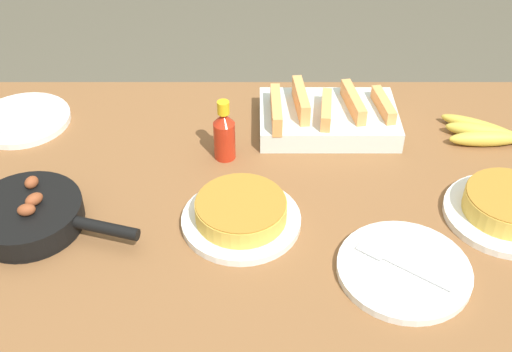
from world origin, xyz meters
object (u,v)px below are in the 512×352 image
at_px(frittata_plate_center, 241,214).
at_px(skillet, 30,216).
at_px(empty_plate_far_left, 404,269).
at_px(hot_sauce_bottle, 224,134).
at_px(banana_bunch, 483,132).
at_px(empty_plate_near_front, 22,120).
at_px(melon_tray, 327,117).
at_px(frittata_plate_side, 507,207).

bearing_deg(frittata_plate_center, skillet, -179.03).
bearing_deg(empty_plate_far_left, hot_sauce_bottle, 133.95).
height_order(banana_bunch, empty_plate_far_left, banana_bunch).
bearing_deg(banana_bunch, empty_plate_near_front, 176.40).
bearing_deg(melon_tray, hot_sauce_bottle, -154.56).
bearing_deg(hot_sauce_bottle, banana_bunch, 6.43).
xyz_separation_m(frittata_plate_center, hot_sauce_bottle, (-0.04, 0.22, 0.04)).
xyz_separation_m(skillet, frittata_plate_center, (0.41, 0.01, -0.00)).
xyz_separation_m(frittata_plate_center, empty_plate_far_left, (0.30, -0.13, -0.02)).
xyz_separation_m(frittata_plate_side, empty_plate_far_left, (-0.23, -0.15, -0.02)).
bearing_deg(banana_bunch, frittata_plate_side, -96.39).
relative_size(skillet, empty_plate_far_left, 1.38).
bearing_deg(melon_tray, banana_bunch, -7.17).
xyz_separation_m(melon_tray, empty_plate_near_front, (-0.74, 0.02, -0.02)).
height_order(melon_tray, frittata_plate_side, melon_tray).
distance_m(skillet, hot_sauce_bottle, 0.44).
height_order(melon_tray, empty_plate_near_front, melon_tray).
bearing_deg(melon_tray, skillet, -150.91).
distance_m(empty_plate_far_left, hot_sauce_bottle, 0.49).
relative_size(melon_tray, empty_plate_far_left, 1.32).
bearing_deg(frittata_plate_center, melon_tray, 59.33).
height_order(skillet, empty_plate_far_left, skillet).
bearing_deg(empty_plate_far_left, banana_bunch, 58.22).
xyz_separation_m(empty_plate_far_left, hot_sauce_bottle, (-0.34, 0.35, 0.06)).
height_order(empty_plate_near_front, empty_plate_far_left, same).
bearing_deg(skillet, hot_sauce_bottle, 47.52).
xyz_separation_m(melon_tray, hot_sauce_bottle, (-0.24, -0.11, 0.03)).
bearing_deg(frittata_plate_side, banana_bunch, 83.61).
relative_size(skillet, frittata_plate_center, 1.43).
height_order(banana_bunch, frittata_plate_side, frittata_plate_side).
bearing_deg(empty_plate_near_front, frittata_plate_center, -33.64).
relative_size(banana_bunch, empty_plate_near_front, 0.80).
xyz_separation_m(empty_plate_near_front, hot_sauce_bottle, (0.50, -0.14, 0.06)).
relative_size(frittata_plate_side, hot_sauce_bottle, 1.67).
xyz_separation_m(skillet, frittata_plate_side, (0.95, 0.02, -0.00)).
bearing_deg(skillet, frittata_plate_center, 17.21).
distance_m(frittata_plate_center, frittata_plate_side, 0.53).
relative_size(banana_bunch, empty_plate_far_left, 0.74).
height_order(empty_plate_near_front, hot_sauce_bottle, hot_sauce_bottle).
distance_m(melon_tray, hot_sauce_bottle, 0.27).
height_order(frittata_plate_center, hot_sauce_bottle, hot_sauce_bottle).
height_order(skillet, frittata_plate_center, skillet).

